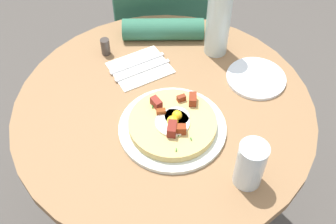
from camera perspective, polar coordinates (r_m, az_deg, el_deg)
name	(u,v)px	position (r m, az deg, el deg)	size (l,w,h in m)	color
ground_plane	(165,220)	(1.73, -0.40, -14.90)	(6.00, 6.00, 0.00)	#4C4742
dining_table	(164,141)	(1.27, -0.53, -4.08)	(0.84, 0.84, 0.71)	olive
person_seated	(163,34)	(1.70, -0.66, 10.88)	(0.38, 0.47, 1.14)	#2D2D33
pizza_plate	(172,128)	(1.08, 0.62, -2.21)	(0.29, 0.29, 0.01)	silver
breakfast_pizza	(173,123)	(1.06, 0.67, -1.52)	(0.23, 0.23, 0.05)	tan
bread_plate	(256,78)	(1.23, 12.18, 4.66)	(0.17, 0.17, 0.01)	white
napkin	(140,68)	(1.25, -3.93, 6.17)	(0.17, 0.14, 0.00)	white
fork	(143,70)	(1.23, -3.56, 5.83)	(0.18, 0.01, 0.01)	silver
knife	(137,63)	(1.25, -4.31, 6.81)	(0.18, 0.01, 0.01)	silver
water_glass	(250,165)	(0.96, 11.42, -7.21)	(0.07, 0.07, 0.13)	silver
water_bottle	(219,18)	(1.24, 7.09, 12.94)	(0.07, 0.07, 0.25)	silver
salt_shaker	(153,31)	(1.34, -2.10, 11.30)	(0.03, 0.03, 0.06)	white
pepper_shaker	(105,47)	(1.29, -8.73, 9.00)	(0.03, 0.03, 0.05)	#3F3833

